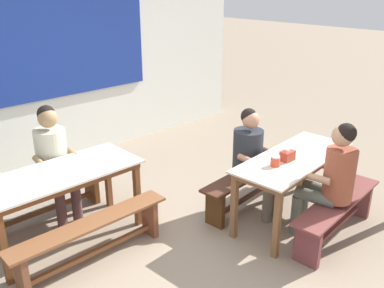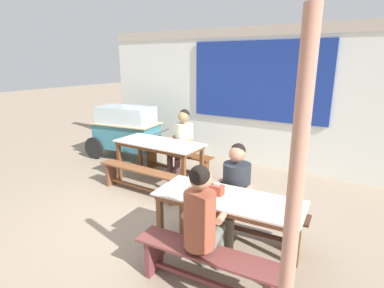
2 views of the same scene
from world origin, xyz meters
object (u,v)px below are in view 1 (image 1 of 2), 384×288
dining_table_near (294,164)px  tissue_box (287,155)px  bench_far_back (41,196)px  person_right_near_table (253,155)px  person_center_facing (54,156)px  bench_near_front (337,213)px  condiment_jar (275,161)px  person_near_front (331,176)px  bench_far_front (92,236)px  dining_table_far (60,179)px  bench_near_back (251,181)px

dining_table_near → tissue_box: size_ratio=10.84×
bench_far_back → person_right_near_table: person_right_near_table is taller
dining_table_near → person_center_facing: person_center_facing is taller
bench_near_front → condiment_jar: condiment_jar is taller
bench_near_front → person_near_front: (-0.09, 0.07, 0.43)m
bench_far_front → person_right_near_table: (1.87, -0.39, 0.39)m
dining_table_near → bench_far_front: dining_table_near is taller
bench_far_back → bench_near_front: 3.19m
bench_far_back → dining_table_near: bearing=-43.4°
person_center_facing → person_near_front: 2.93m
dining_table_far → bench_near_back: bearing=-23.1°
person_near_front → dining_table_far: bearing=137.0°
tissue_box → dining_table_far: bearing=143.7°
bench_far_front → tissue_box: bearing=-24.2°
bench_far_front → bench_near_front: same height
bench_far_front → bench_near_back: size_ratio=1.01×
bench_near_back → person_near_front: size_ratio=1.24×
dining_table_near → bench_far_back: (-2.01, 1.91, -0.39)m
dining_table_far → person_right_near_table: bearing=-26.2°
condiment_jar → dining_table_near: bearing=0.3°
dining_table_far → person_right_near_table: 2.09m
tissue_box → bench_far_front: bearing=155.8°
dining_table_far → person_near_front: (1.97, -1.84, 0.03)m
dining_table_far → person_near_front: size_ratio=1.24×
condiment_jar → bench_far_back: bearing=131.1°
bench_near_front → condiment_jar: 0.85m
bench_far_back → person_right_near_table: size_ratio=1.23×
dining_table_near → bench_far_back: dining_table_near is taller
bench_far_back → bench_near_front: bearing=-49.9°
bench_far_front → person_near_front: size_ratio=1.25×
dining_table_far → person_right_near_table: (1.87, -0.92, -0.00)m
dining_table_near → bench_near_back: dining_table_near is taller
dining_table_near → bench_far_front: size_ratio=1.01×
bench_far_front → bench_near_front: 2.47m
bench_far_front → person_center_facing: (0.18, 1.01, 0.44)m
bench_near_back → tissue_box: (-0.10, -0.54, 0.53)m
dining_table_far → bench_near_back: 2.18m
dining_table_far → bench_far_back: dining_table_far is taller
tissue_box → bench_near_back: bearing=79.3°
dining_table_far → bench_far_back: bearing=90.1°
bench_far_back → tissue_box: 2.72m
condiment_jar → bench_near_back: bearing=60.0°
tissue_box → bench_far_back: bearing=134.4°
dining_table_far → dining_table_near: bearing=-34.3°
dining_table_near → tissue_box: (-0.14, -0.00, 0.14)m
bench_near_front → person_near_front: size_ratio=1.14×
dining_table_near → bench_near_front: size_ratio=1.10×
dining_table_far → bench_far_front: bearing=-89.9°
tissue_box → dining_table_near: bearing=1.0°
dining_table_far → person_near_front: person_near_front is taller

